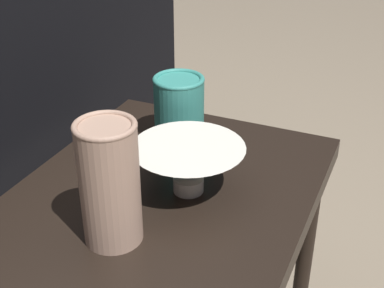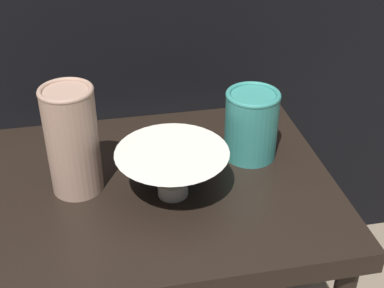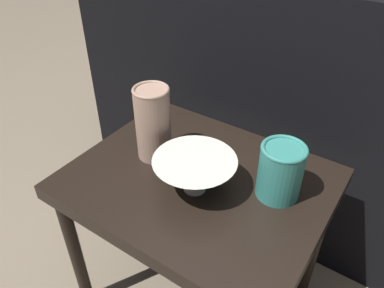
# 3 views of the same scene
# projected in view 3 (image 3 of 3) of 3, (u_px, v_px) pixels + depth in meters

# --- Properties ---
(table) EXTENTS (0.61, 0.49, 0.50)m
(table) POSITION_uv_depth(u_px,v_px,m) (198.00, 195.00, 0.95)
(table) COLOR black
(table) RESTS_ON ground_plane
(couch_backdrop) EXTENTS (1.47, 0.50, 0.87)m
(couch_backdrop) POSITION_uv_depth(u_px,v_px,m) (288.00, 101.00, 1.34)
(couch_backdrop) COLOR black
(couch_backdrop) RESTS_ON ground_plane
(bowl) EXTENTS (0.19, 0.19, 0.09)m
(bowl) POSITION_uv_depth(u_px,v_px,m) (195.00, 171.00, 0.85)
(bowl) COLOR silver
(bowl) RESTS_ON table
(vase_textured_left) EXTENTS (0.09, 0.09, 0.19)m
(vase_textured_left) POSITION_uv_depth(u_px,v_px,m) (153.00, 122.00, 0.93)
(vase_textured_left) COLOR tan
(vase_textured_left) RESTS_ON table
(vase_colorful_right) EXTENTS (0.10, 0.10, 0.13)m
(vase_colorful_right) POSITION_uv_depth(u_px,v_px,m) (281.00, 170.00, 0.83)
(vase_colorful_right) COLOR teal
(vase_colorful_right) RESTS_ON table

